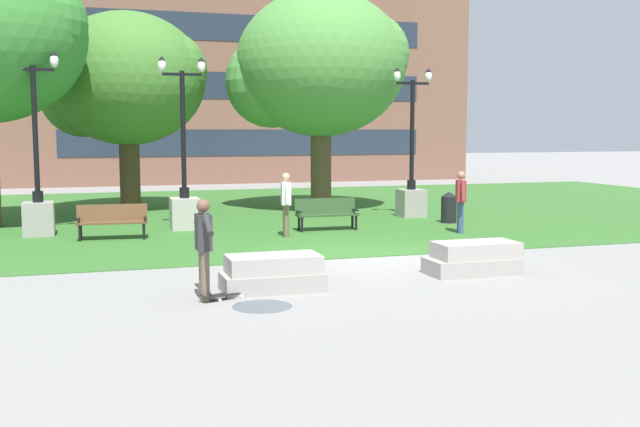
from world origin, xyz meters
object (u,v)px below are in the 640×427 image
Objects in this scene: concrete_block_left at (473,259)px; person_bystander_near_lawn at (461,198)px; park_bench_near_left at (112,219)px; lamp_post_left at (38,198)px; park_bench_near_right at (327,212)px; lamp_post_right at (184,195)px; person_skateboarder at (204,243)px; person_bystander_far_lawn at (286,201)px; concrete_block_center at (273,273)px; lamp_post_center at (411,187)px; skateboard at (228,294)px; trash_bin at (449,207)px.

person_bystander_near_lawn is (2.52, 5.34, 0.68)m from concrete_block_left.
lamp_post_left is (-1.88, 1.32, 0.49)m from park_bench_near_left.
park_bench_near_right is 0.37× the size of lamp_post_right.
person_skateboarder is at bearing -142.62° from person_bystander_near_lawn.
lamp_post_left is 2.89× the size of person_bystander_far_lawn.
concrete_block_center is 0.37× the size of lamp_post_center.
lamp_post_left reaches higher than concrete_block_center.
lamp_post_left is 6.72m from person_bystander_far_lawn.
park_bench_near_left is at bearing 167.91° from person_bystander_far_lawn.
skateboard is at bearing -118.67° from park_bench_near_right.
concrete_block_left is (4.19, 0.33, 0.00)m from concrete_block_center.
lamp_post_center reaches higher than person_bystander_far_lawn.
park_bench_near_left is 1.02× the size of park_bench_near_right.
lamp_post_center is (9.57, 2.38, 0.47)m from park_bench_near_left.
park_bench_near_left is (-6.72, 6.99, 0.23)m from concrete_block_left.
skateboard is 11.80m from trash_bin.
concrete_block_center is at bearing -62.98° from lamp_post_left.
person_bystander_near_lawn is 1.00× the size of person_bystander_far_lawn.
person_skateboarder is (-5.48, -0.77, 0.67)m from concrete_block_left.
lamp_post_right is (-7.51, -0.96, 0.01)m from lamp_post_center.
park_bench_near_left is (-1.63, 7.76, 0.45)m from skateboard.
park_bench_near_left reaches higher than concrete_block_center.
trash_bin reaches higher than concrete_block_center.
skateboard is 0.56× the size of park_bench_near_left.
person_bystander_near_lawn is at bearing -94.60° from lamp_post_center.
skateboard is 0.21× the size of lamp_post_right.
person_skateboarder is 1.00× the size of person_bystander_far_lawn.
person_bystander_near_lawn is (-0.32, -4.02, -0.03)m from lamp_post_center.
person_skateboarder reaches higher than concrete_block_left.
trash_bin is at bearing 43.44° from person_skateboarder.
lamp_post_left reaches higher than park_bench_near_left.
trash_bin is at bearing 3.11° from park_bench_near_left.
park_bench_near_right reaches higher than concrete_block_center.
park_bench_near_left is at bearing -176.89° from trash_bin.
person_skateboarder is 1.00× the size of person_bystander_near_lawn.
person_skateboarder is 12.08m from trash_bin.
park_bench_near_right is at bearing -19.90° from lamp_post_right.
trash_bin reaches higher than park_bench_near_left.
skateboard is (0.39, 0.00, -0.89)m from person_skateboarder.
lamp_post_right reaches higher than concrete_block_left.
skateboard is 0.56× the size of park_bench_near_right.
person_skateboarder is 0.35× the size of lamp_post_right.
concrete_block_left is at bearing 8.58° from skateboard.
lamp_post_left reaches higher than person_skateboarder.
lamp_post_left is at bearing 111.15° from skateboard.
lamp_post_center is (8.33, 10.14, 0.03)m from person_skateboarder.
skateboard is 7.42m from person_bystander_far_lawn.
trash_bin is (7.48, 7.87, 0.20)m from concrete_block_center.
park_bench_near_right is 4.15m from trash_bin.
concrete_block_center is at bearing -139.78° from person_bystander_near_lawn.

